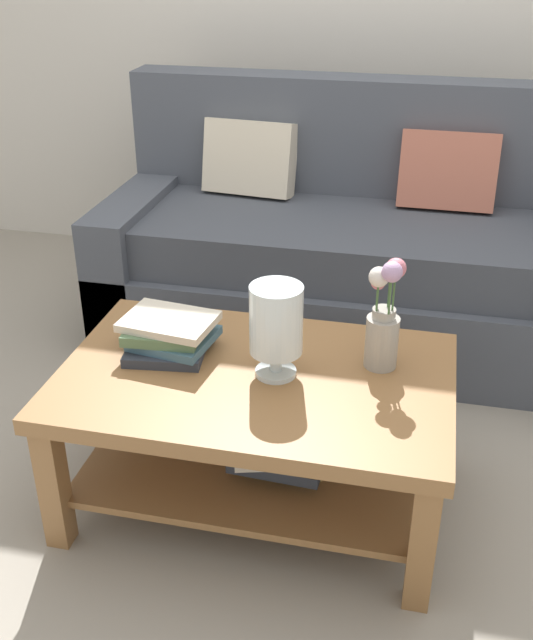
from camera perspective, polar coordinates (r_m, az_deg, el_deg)
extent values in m
plane|color=gray|center=(2.80, 1.81, -8.12)|extent=(10.00, 10.00, 0.00)
cube|color=#474C56|center=(3.33, 5.57, 1.72)|extent=(2.02, 0.90, 0.36)
cube|color=#40444E|center=(3.19, 5.73, 6.00)|extent=(1.78, 0.74, 0.20)
cube|color=#474C56|center=(3.47, 6.79, 12.12)|extent=(2.02, 0.20, 0.70)
cube|color=#474C56|center=(3.50, -9.34, 4.94)|extent=(0.20, 0.90, 0.60)
cube|color=beige|center=(3.41, -1.27, 12.20)|extent=(0.42, 0.23, 0.34)
cube|color=#B26651|center=(3.32, 13.59, 10.97)|extent=(0.40, 0.19, 0.34)
cube|color=olive|center=(2.23, -0.86, -4.60)|extent=(1.16, 0.74, 0.05)
cube|color=olive|center=(2.30, -15.83, -11.98)|extent=(0.07, 0.07, 0.42)
cube|color=olive|center=(2.09, 11.72, -16.32)|extent=(0.07, 0.07, 0.42)
cube|color=olive|center=(2.76, -9.90, -3.89)|extent=(0.07, 0.07, 0.42)
cube|color=olive|center=(2.58, 12.32, -6.58)|extent=(0.07, 0.07, 0.42)
cube|color=olive|center=(2.41, -0.80, -10.72)|extent=(1.04, 0.62, 0.02)
cube|color=tan|center=(2.41, 1.38, -9.81)|extent=(0.29, 0.21, 0.04)
cube|color=#2D333D|center=(2.33, 0.99, -10.28)|extent=(0.29, 0.21, 0.04)
cube|color=beige|center=(2.32, 1.04, -9.54)|extent=(0.32, 0.27, 0.03)
cube|color=#2D333D|center=(2.33, -7.57, -2.21)|extent=(0.26, 0.23, 0.03)
cube|color=#3D6075|center=(2.33, -7.01, -1.37)|extent=(0.26, 0.25, 0.03)
cube|color=#51704C|center=(2.31, -7.72, -0.82)|extent=(0.24, 0.20, 0.03)
cube|color=beige|center=(2.30, -7.41, -0.10)|extent=(0.29, 0.23, 0.02)
cylinder|color=silver|center=(2.21, 0.71, -3.95)|extent=(0.12, 0.12, 0.02)
cylinder|color=silver|center=(2.19, 0.71, -3.07)|extent=(0.04, 0.04, 0.06)
cylinder|color=silver|center=(2.13, 0.73, 0.04)|extent=(0.15, 0.15, 0.20)
sphere|color=beige|center=(2.15, 0.13, -0.93)|extent=(0.06, 0.06, 0.06)
sphere|color=beige|center=(2.15, 1.39, -1.03)|extent=(0.05, 0.05, 0.05)
cylinder|color=#9E998E|center=(2.24, 8.72, -1.66)|extent=(0.10, 0.10, 0.16)
cylinder|color=#9E998E|center=(2.20, 8.89, 0.49)|extent=(0.07, 0.07, 0.03)
cylinder|color=#426638|center=(2.16, 9.63, 2.09)|extent=(0.01, 0.01, 0.11)
sphere|color=#C66B7A|center=(2.13, 9.78, 3.88)|extent=(0.06, 0.06, 0.06)
cylinder|color=#426638|center=(2.18, 9.27, 2.11)|extent=(0.01, 0.01, 0.10)
sphere|color=#B28CB7|center=(2.16, 9.40, 3.57)|extent=(0.04, 0.04, 0.04)
cylinder|color=#426638|center=(2.19, 8.38, 1.80)|extent=(0.01, 0.01, 0.06)
sphere|color=#C66B7A|center=(2.17, 8.46, 2.83)|extent=(0.04, 0.04, 0.04)
cylinder|color=#426638|center=(2.16, 8.41, 1.76)|extent=(0.01, 0.01, 0.09)
sphere|color=silver|center=(2.13, 8.52, 3.25)|extent=(0.06, 0.06, 0.06)
cylinder|color=#426638|center=(2.14, 9.35, 1.79)|extent=(0.01, 0.01, 0.11)
sphere|color=#B28CB7|center=(2.11, 9.50, 3.61)|extent=(0.06, 0.06, 0.06)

